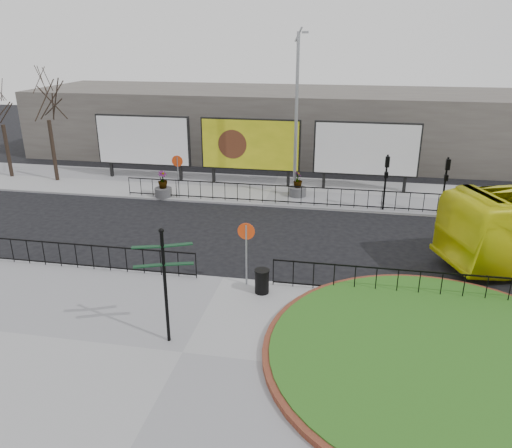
% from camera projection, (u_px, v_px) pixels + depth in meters
% --- Properties ---
extents(ground, '(90.00, 90.00, 0.00)m').
position_uv_depth(ground, '(224.00, 280.00, 19.46)').
color(ground, black).
rests_on(ground, ground).
extents(pavement_near, '(30.00, 10.00, 0.12)m').
position_uv_depth(pavement_near, '(183.00, 354.00, 14.84)').
color(pavement_near, gray).
rests_on(pavement_near, ground).
extents(pavement_far, '(44.00, 6.00, 0.12)m').
position_uv_depth(pavement_far, '(271.00, 190.00, 30.46)').
color(pavement_far, gray).
rests_on(pavement_far, ground).
extents(brick_edge, '(10.40, 10.40, 0.18)m').
position_uv_depth(brick_edge, '(441.00, 358.00, 14.42)').
color(brick_edge, brown).
rests_on(brick_edge, pavement_near).
extents(grass_lawn, '(10.00, 10.00, 0.22)m').
position_uv_depth(grass_lawn, '(441.00, 357.00, 14.41)').
color(grass_lawn, '#255316').
rests_on(grass_lawn, pavement_near).
extents(railing_near_left, '(10.00, 0.10, 1.10)m').
position_uv_depth(railing_near_left, '(76.00, 256.00, 19.98)').
color(railing_near_left, black).
rests_on(railing_near_left, pavement_near).
extents(railing_near_right, '(9.00, 0.10, 1.10)m').
position_uv_depth(railing_near_right, '(398.00, 282.00, 17.83)').
color(railing_near_right, black).
rests_on(railing_near_right, pavement_near).
extents(railing_far, '(18.00, 0.10, 1.10)m').
position_uv_depth(railing_far, '(282.00, 195.00, 27.59)').
color(railing_far, black).
rests_on(railing_far, pavement_far).
extents(speed_sign_far, '(0.64, 0.07, 2.47)m').
position_uv_depth(speed_sign_far, '(178.00, 167.00, 28.27)').
color(speed_sign_far, gray).
rests_on(speed_sign_far, pavement_far).
extents(speed_sign_near, '(0.64, 0.07, 2.47)m').
position_uv_depth(speed_sign_near, '(246.00, 240.00, 18.24)').
color(speed_sign_near, gray).
rests_on(speed_sign_near, pavement_near).
extents(billboard_left, '(6.20, 0.31, 4.10)m').
position_uv_depth(billboard_left, '(143.00, 141.00, 31.91)').
color(billboard_left, black).
rests_on(billboard_left, pavement_far).
extents(billboard_mid, '(6.20, 0.31, 4.10)m').
position_uv_depth(billboard_mid, '(250.00, 145.00, 30.71)').
color(billboard_mid, black).
rests_on(billboard_mid, pavement_far).
extents(billboard_right, '(6.20, 0.31, 4.10)m').
position_uv_depth(billboard_right, '(366.00, 149.00, 29.50)').
color(billboard_right, black).
rests_on(billboard_right, pavement_far).
extents(lamp_post, '(0.74, 0.18, 9.23)m').
position_uv_depth(lamp_post, '(296.00, 114.00, 27.58)').
color(lamp_post, gray).
rests_on(lamp_post, pavement_far).
extents(signal_pole_a, '(0.22, 0.26, 3.00)m').
position_uv_depth(signal_pole_a, '(386.00, 174.00, 26.17)').
color(signal_pole_a, black).
rests_on(signal_pole_a, pavement_far).
extents(signal_pole_b, '(0.22, 0.26, 3.00)m').
position_uv_depth(signal_pole_b, '(446.00, 177.00, 25.65)').
color(signal_pole_b, black).
rests_on(signal_pole_b, pavement_far).
extents(tree_left, '(2.00, 2.00, 7.00)m').
position_uv_depth(tree_left, '(50.00, 126.00, 31.14)').
color(tree_left, '#2D2119').
rests_on(tree_left, pavement_far).
extents(tree_mid, '(2.00, 2.00, 6.20)m').
position_uv_depth(tree_mid, '(4.00, 130.00, 32.16)').
color(tree_mid, '#2D2119').
rests_on(tree_mid, pavement_far).
extents(building_backdrop, '(40.00, 10.00, 5.00)m').
position_uv_depth(building_backdrop, '(292.00, 123.00, 38.78)').
color(building_backdrop, '#615C55').
rests_on(building_backdrop, ground).
extents(fingerpost_sign, '(1.71, 0.84, 3.73)m').
position_uv_depth(fingerpost_sign, '(164.00, 275.00, 14.61)').
color(fingerpost_sign, black).
rests_on(fingerpost_sign, pavement_near).
extents(litter_bin, '(0.55, 0.55, 0.91)m').
position_uv_depth(litter_bin, '(262.00, 281.00, 18.10)').
color(litter_bin, black).
rests_on(litter_bin, pavement_near).
extents(planter_a, '(0.98, 0.98, 1.52)m').
position_uv_depth(planter_a, '(163.00, 187.00, 28.88)').
color(planter_a, '#4C4C4F').
rests_on(planter_a, pavement_far).
extents(planter_b, '(1.00, 1.00, 1.46)m').
position_uv_depth(planter_b, '(298.00, 188.00, 29.01)').
color(planter_b, '#4C4C4F').
rests_on(planter_b, pavement_far).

